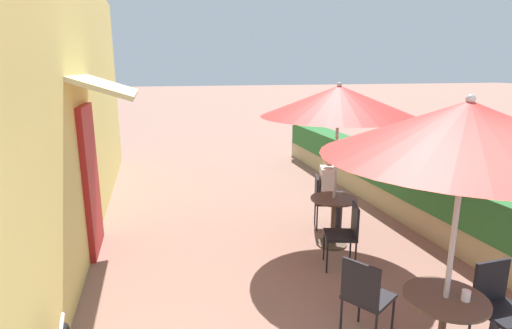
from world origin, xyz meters
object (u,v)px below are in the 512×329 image
cafe_chair_near_left (499,302)px  cafe_chair_mid_left (323,198)px  patio_umbrella_near (467,129)px  seated_patron_mid_left (330,188)px  patio_table_mid (333,213)px  patio_umbrella_mid (339,101)px  cafe_chair_mid_right (346,231)px  cafe_chair_near_right (365,293)px  coffee_cup_near (466,296)px  patio_table_near (443,322)px

cafe_chair_near_left → cafe_chair_mid_left: (-0.32, 3.18, 0.00)m
patio_umbrella_near → seated_patron_mid_left: 3.59m
patio_umbrella_near → patio_table_mid: (0.22, 2.62, -1.64)m
patio_umbrella_mid → cafe_chair_mid_right: size_ratio=2.76×
patio_table_mid → seated_patron_mid_left: bearing=69.5°
cafe_chair_near_right → cafe_chair_near_left: bearing=36.4°
cafe_chair_near_right → cafe_chair_mid_right: same height
patio_table_mid → patio_umbrella_near: bearing=-94.9°
cafe_chair_near_left → coffee_cup_near: bearing=16.3°
patio_umbrella_near → seated_patron_mid_left: (0.46, 3.25, -1.45)m
coffee_cup_near → patio_table_near: bearing=144.2°
patio_umbrella_near → seated_patron_mid_left: bearing=81.9°
cafe_chair_near_left → patio_table_mid: (-0.45, 2.51, -0.02)m
coffee_cup_near → seated_patron_mid_left: 3.36m
patio_table_near → cafe_chair_mid_right: cafe_chair_mid_right is taller
patio_table_mid → coffee_cup_near: bearing=-92.3°
coffee_cup_near → seated_patron_mid_left: seated_patron_mid_left is taller
coffee_cup_near → cafe_chair_mid_left: cafe_chair_mid_left is taller
patio_table_near → cafe_chair_mid_right: (0.09, 1.94, 0.02)m
cafe_chair_near_left → cafe_chair_mid_left: bearing=-86.6°
patio_table_mid → cafe_chair_mid_left: 0.68m
coffee_cup_near → patio_umbrella_mid: size_ratio=0.04×
patio_table_near → patio_umbrella_near: 1.64m
patio_table_near → patio_table_mid: 2.63m
coffee_cup_near → seated_patron_mid_left: (0.35, 3.34, -0.09)m
patio_umbrella_mid → patio_umbrella_near: bearing=-94.9°
patio_table_mid → cafe_chair_mid_right: size_ratio=0.85×
cafe_chair_near_left → patio_table_mid: size_ratio=1.18×
cafe_chair_near_right → patio_umbrella_mid: bearing=130.3°
patio_table_mid → seated_patron_mid_left: (0.24, 0.64, 0.19)m
cafe_chair_mid_right → patio_table_mid: bearing=6.4°
cafe_chair_near_left → cafe_chair_mid_left: 3.20m
patio_table_near → cafe_chair_near_right: (-0.43, 0.53, 0.02)m
coffee_cup_near → cafe_chair_mid_right: (-0.03, 2.03, -0.26)m
cafe_chair_near_left → patio_umbrella_mid: patio_umbrella_mid is taller
cafe_chair_mid_left → patio_umbrella_mid: bearing=6.4°
cafe_chair_near_right → seated_patron_mid_left: bearing=129.5°
cafe_chair_near_left → seated_patron_mid_left: 3.16m
patio_umbrella_near → seated_patron_mid_left: size_ratio=1.92×
patio_table_near → cafe_chair_mid_left: 3.31m
patio_table_near → coffee_cup_near: coffee_cup_near is taller
patio_umbrella_near → cafe_chair_near_left: bearing=8.8°
cafe_chair_near_right → coffee_cup_near: (0.55, -0.62, 0.26)m
patio_umbrella_near → patio_table_mid: patio_umbrella_near is taller
seated_patron_mid_left → cafe_chair_near_left: bearing=21.4°
patio_umbrella_near → patio_umbrella_mid: bearing=85.1°
coffee_cup_near → cafe_chair_mid_left: size_ratio=0.10×
cafe_chair_mid_left → patio_table_mid: bearing=6.4°
cafe_chair_mid_left → patio_umbrella_near: bearing=11.4°
coffee_cup_near → cafe_chair_mid_left: (0.24, 3.37, -0.26)m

